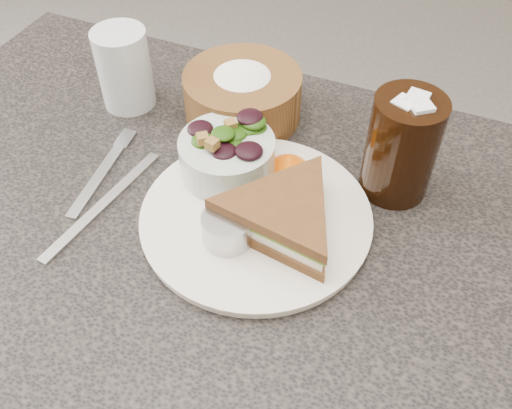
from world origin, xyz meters
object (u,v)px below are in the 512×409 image
Objects in this scene: dressing_ramekin at (228,228)px; cola_glass at (402,143)px; dining_table at (214,359)px; dinner_plate at (256,217)px; water_glass at (124,69)px; salad_bowl at (227,151)px; sandwich at (283,215)px; bread_basket at (242,89)px.

cola_glass is at bearing 48.16° from dressing_ramekin.
dinner_plate is (0.07, 0.02, 0.38)m from dining_table.
salad_bowl is at bearing -23.90° from water_glass.
dining_table is at bearing -163.90° from sandwich.
water_glass is at bearing 161.95° from sandwich.
dinner_plate is at bearing -40.87° from salad_bowl.
salad_bowl is 0.12m from dressing_ramekin.
dressing_ramekin is (0.05, -0.03, 0.41)m from dining_table.
dining_table is 0.41m from dressing_ramekin.
salad_bowl is at bearing -161.00° from cola_glass.
sandwich is 1.07× the size of bread_basket.
dining_table is 0.43m from salad_bowl.
dinner_plate is at bearing 175.22° from sandwich.
salad_bowl is (-0.07, 0.06, 0.04)m from dinner_plate.
dining_table is at bearing -39.96° from water_glass.
dressing_ramekin is 0.51× the size of water_glass.
bread_basket is 1.14× the size of cola_glass.
sandwich is 1.48× the size of salad_bowl.
bread_basket reaches higher than salad_bowl.
sandwich is at bearing 35.57° from dressing_ramekin.
salad_bowl reaches higher than dressing_ramekin.
water_glass is (-0.28, 0.15, 0.05)m from dinner_plate.
salad_bowl reaches higher than dinner_plate.
cola_glass reaches higher than bread_basket.
cola_glass is (0.10, 0.14, 0.04)m from sandwich.
cola_glass is (0.21, 0.07, 0.03)m from salad_bowl.
bread_basket is (-0.14, 0.20, 0.01)m from sandwich.
cola_glass is (0.14, 0.13, 0.07)m from dinner_plate.
bread_basket reaches higher than dressing_ramekin.
cola_glass reaches higher than dressing_ramekin.
dinner_plate is 1.54× the size of sandwich.
sandwich is 1.54× the size of water_glass.
dinner_plate is at bearing -28.48° from water_glass.
bread_basket is at bearing 98.74° from dining_table.
dining_table is 8.32× the size of water_glass.
water_glass reaches higher than dressing_ramekin.
dining_table is at bearing -144.47° from cola_glass.
bread_basket is at bearing 105.62° from salad_bowl.
dining_table is 5.81× the size of bread_basket.
dinner_plate is 1.89× the size of cola_glass.
dinner_plate is 0.10m from salad_bowl.
sandwich is at bearing -32.18° from salad_bowl.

